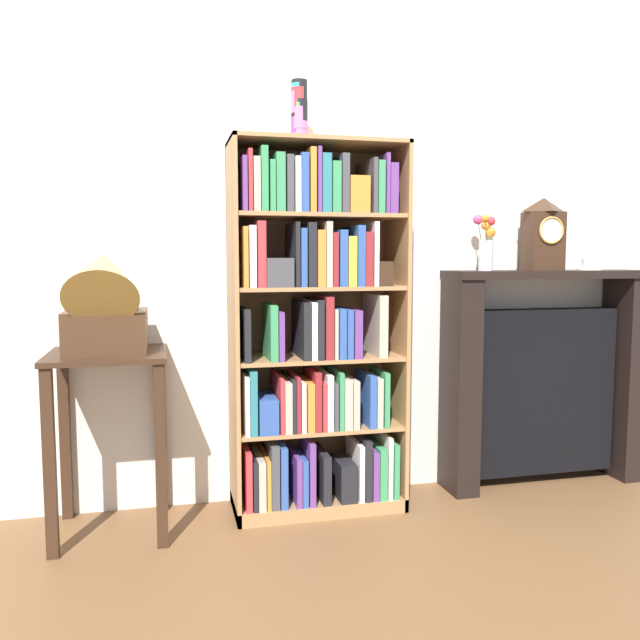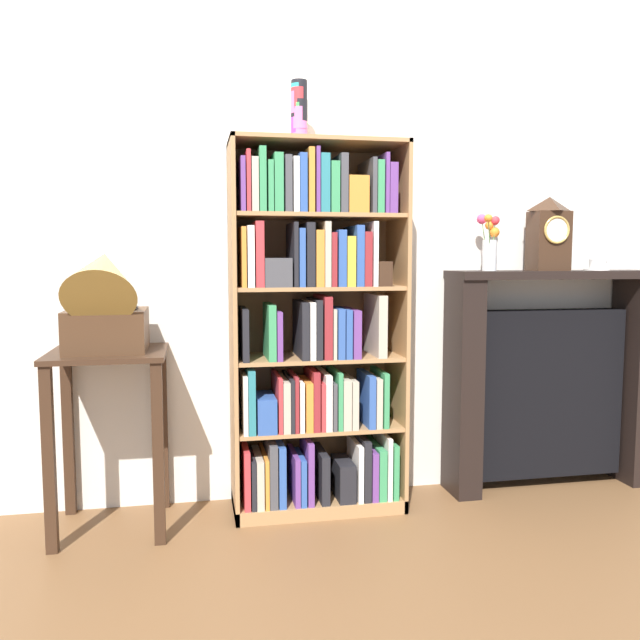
{
  "view_description": "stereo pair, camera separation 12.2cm",
  "coord_description": "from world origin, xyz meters",
  "px_view_note": "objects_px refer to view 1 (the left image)",
  "views": [
    {
      "loc": [
        -0.67,
        -2.74,
        1.17
      ],
      "look_at": [
        0.01,
        0.09,
        0.88
      ],
      "focal_mm": 36.09,
      "sensor_mm": 36.0,
      "label": 1
    },
    {
      "loc": [
        -0.55,
        -2.77,
        1.17
      ],
      "look_at": [
        0.01,
        0.09,
        0.88
      ],
      "focal_mm": 36.09,
      "sensor_mm": 36.0,
      "label": 2
    }
  ],
  "objects_px": {
    "bookshelf": "(315,336)",
    "gramophone": "(104,300)",
    "mantel_clock": "(543,234)",
    "cup_stack": "(299,111)",
    "flower_vase": "(486,243)",
    "fireplace_mantel": "(542,379)",
    "side_table_left": "(109,405)",
    "teacup_with_saucer": "(589,265)"
  },
  "relations": [
    {
      "from": "bookshelf",
      "to": "mantel_clock",
      "type": "distance_m",
      "value": 1.27
    },
    {
      "from": "fireplace_mantel",
      "to": "mantel_clock",
      "type": "distance_m",
      "value": 0.74
    },
    {
      "from": "fireplace_mantel",
      "to": "flower_vase",
      "type": "height_order",
      "value": "flower_vase"
    },
    {
      "from": "mantel_clock",
      "to": "flower_vase",
      "type": "height_order",
      "value": "mantel_clock"
    },
    {
      "from": "gramophone",
      "to": "flower_vase",
      "type": "distance_m",
      "value": 1.79
    },
    {
      "from": "cup_stack",
      "to": "side_table_left",
      "type": "bearing_deg",
      "value": -175.45
    },
    {
      "from": "flower_vase",
      "to": "bookshelf",
      "type": "bearing_deg",
      "value": -176.18
    },
    {
      "from": "bookshelf",
      "to": "cup_stack",
      "type": "relative_size",
      "value": 6.43
    },
    {
      "from": "fireplace_mantel",
      "to": "teacup_with_saucer",
      "type": "relative_size",
      "value": 8.7
    },
    {
      "from": "cup_stack",
      "to": "flower_vase",
      "type": "bearing_deg",
      "value": 2.45
    },
    {
      "from": "gramophone",
      "to": "teacup_with_saucer",
      "type": "xyz_separation_m",
      "value": [
        2.34,
        0.16,
        0.13
      ]
    },
    {
      "from": "bookshelf",
      "to": "gramophone",
      "type": "bearing_deg",
      "value": -173.2
    },
    {
      "from": "gramophone",
      "to": "teacup_with_saucer",
      "type": "relative_size",
      "value": 4.12
    },
    {
      "from": "gramophone",
      "to": "fireplace_mantel",
      "type": "distance_m",
      "value": 2.17
    },
    {
      "from": "cup_stack",
      "to": "side_table_left",
      "type": "distance_m",
      "value": 1.51
    },
    {
      "from": "side_table_left",
      "to": "bookshelf",
      "type": "bearing_deg",
      "value": 3.07
    },
    {
      "from": "teacup_with_saucer",
      "to": "side_table_left",
      "type": "bearing_deg",
      "value": -177.56
    },
    {
      "from": "side_table_left",
      "to": "teacup_with_saucer",
      "type": "relative_size",
      "value": 6.11
    },
    {
      "from": "bookshelf",
      "to": "cup_stack",
      "type": "height_order",
      "value": "cup_stack"
    },
    {
      "from": "bookshelf",
      "to": "fireplace_mantel",
      "type": "height_order",
      "value": "bookshelf"
    },
    {
      "from": "gramophone",
      "to": "teacup_with_saucer",
      "type": "bearing_deg",
      "value": 3.88
    },
    {
      "from": "side_table_left",
      "to": "flower_vase",
      "type": "distance_m",
      "value": 1.9
    },
    {
      "from": "mantel_clock",
      "to": "cup_stack",
      "type": "bearing_deg",
      "value": -178.55
    },
    {
      "from": "mantel_clock",
      "to": "flower_vase",
      "type": "relative_size",
      "value": 1.31
    },
    {
      "from": "side_table_left",
      "to": "flower_vase",
      "type": "height_order",
      "value": "flower_vase"
    },
    {
      "from": "cup_stack",
      "to": "teacup_with_saucer",
      "type": "distance_m",
      "value": 1.66
    },
    {
      "from": "cup_stack",
      "to": "fireplace_mantel",
      "type": "xyz_separation_m",
      "value": [
        1.28,
        0.06,
        -1.27
      ]
    },
    {
      "from": "bookshelf",
      "to": "gramophone",
      "type": "distance_m",
      "value": 0.92
    },
    {
      "from": "bookshelf",
      "to": "mantel_clock",
      "type": "xyz_separation_m",
      "value": [
        1.18,
        0.05,
        0.47
      ]
    },
    {
      "from": "gramophone",
      "to": "mantel_clock",
      "type": "xyz_separation_m",
      "value": [
        2.07,
        0.16,
        0.29
      ]
    },
    {
      "from": "mantel_clock",
      "to": "teacup_with_saucer",
      "type": "height_order",
      "value": "mantel_clock"
    },
    {
      "from": "bookshelf",
      "to": "mantel_clock",
      "type": "height_order",
      "value": "bookshelf"
    },
    {
      "from": "side_table_left",
      "to": "gramophone",
      "type": "relative_size",
      "value": 1.48
    },
    {
      "from": "bookshelf",
      "to": "fireplace_mantel",
      "type": "relative_size",
      "value": 1.53
    },
    {
      "from": "fireplace_mantel",
      "to": "mantel_clock",
      "type": "relative_size",
      "value": 3.06
    },
    {
      "from": "side_table_left",
      "to": "mantel_clock",
      "type": "distance_m",
      "value": 2.2
    },
    {
      "from": "flower_vase",
      "to": "teacup_with_saucer",
      "type": "xyz_separation_m",
      "value": [
        0.58,
        -0.01,
        -0.11
      ]
    },
    {
      "from": "bookshelf",
      "to": "teacup_with_saucer",
      "type": "relative_size",
      "value": 13.28
    },
    {
      "from": "side_table_left",
      "to": "flower_vase",
      "type": "bearing_deg",
      "value": 3.44
    },
    {
      "from": "teacup_with_saucer",
      "to": "flower_vase",
      "type": "bearing_deg",
      "value": 179.39
    },
    {
      "from": "mantel_clock",
      "to": "fireplace_mantel",
      "type": "bearing_deg",
      "value": 31.71
    },
    {
      "from": "fireplace_mantel",
      "to": "flower_vase",
      "type": "xyz_separation_m",
      "value": [
        -0.34,
        -0.02,
        0.7
      ]
    }
  ]
}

